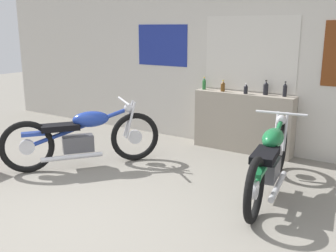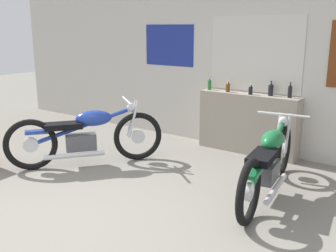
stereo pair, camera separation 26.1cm
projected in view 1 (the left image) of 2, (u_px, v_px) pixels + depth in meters
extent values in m
plane|color=gray|center=(71.00, 224.00, 3.91)|extent=(24.00, 24.00, 0.00)
cube|color=beige|center=(221.00, 60.00, 6.30)|extent=(10.00, 0.06, 2.80)
cube|color=silver|center=(250.00, 54.00, 5.99)|extent=(1.41, 0.01, 1.07)
cube|color=beige|center=(250.00, 54.00, 5.98)|extent=(1.47, 0.01, 1.13)
cube|color=navy|center=(162.00, 45.00, 6.81)|extent=(1.00, 0.01, 0.70)
cube|color=gray|center=(243.00, 122.00, 6.12)|extent=(1.57, 0.28, 0.92)
cylinder|color=#23662D|center=(204.00, 85.00, 6.36)|extent=(0.06, 0.06, 0.15)
cone|color=#23662D|center=(204.00, 79.00, 6.33)|extent=(0.05, 0.05, 0.04)
cylinder|color=gold|center=(204.00, 77.00, 6.33)|extent=(0.02, 0.02, 0.02)
cylinder|color=#5B3814|center=(223.00, 87.00, 6.16)|extent=(0.07, 0.07, 0.13)
cone|color=#5B3814|center=(223.00, 82.00, 6.14)|extent=(0.06, 0.06, 0.04)
cylinder|color=gold|center=(223.00, 81.00, 6.13)|extent=(0.03, 0.03, 0.01)
cylinder|color=black|center=(246.00, 90.00, 5.94)|extent=(0.06, 0.06, 0.12)
cone|color=black|center=(246.00, 85.00, 5.92)|extent=(0.05, 0.05, 0.03)
cylinder|color=silver|center=(246.00, 84.00, 5.91)|extent=(0.02, 0.02, 0.01)
cylinder|color=black|center=(266.00, 90.00, 5.85)|extent=(0.07, 0.07, 0.16)
cone|color=black|center=(266.00, 83.00, 5.82)|extent=(0.06, 0.06, 0.04)
cylinder|color=black|center=(266.00, 81.00, 5.82)|extent=(0.03, 0.03, 0.02)
cylinder|color=black|center=(285.00, 91.00, 5.69)|extent=(0.06, 0.06, 0.16)
cone|color=black|center=(285.00, 84.00, 5.67)|extent=(0.05, 0.05, 0.04)
cylinder|color=black|center=(286.00, 82.00, 5.66)|extent=(0.02, 0.02, 0.02)
torus|color=black|center=(135.00, 137.00, 5.71)|extent=(0.50, 0.62, 0.71)
cylinder|color=silver|center=(135.00, 137.00, 5.71)|extent=(0.17, 0.20, 0.20)
torus|color=black|center=(27.00, 147.00, 5.22)|extent=(0.50, 0.62, 0.71)
cylinder|color=silver|center=(27.00, 147.00, 5.22)|extent=(0.17, 0.20, 0.20)
cube|color=#4C4C51|center=(78.00, 143.00, 5.44)|extent=(0.43, 0.46, 0.22)
cylinder|color=navy|center=(77.00, 128.00, 5.39)|extent=(0.87, 1.11, 0.46)
ellipsoid|color=navy|center=(91.00, 119.00, 5.43)|extent=(0.50, 0.55, 0.22)
cube|color=black|center=(60.00, 127.00, 5.31)|extent=(0.50, 0.55, 0.08)
cube|color=navy|center=(33.00, 134.00, 5.21)|extent=(0.29, 0.32, 0.04)
cylinder|color=silver|center=(129.00, 118.00, 5.67)|extent=(0.14, 0.16, 0.53)
cylinder|color=silver|center=(131.00, 120.00, 5.56)|extent=(0.14, 0.16, 0.53)
cylinder|color=silver|center=(124.00, 101.00, 5.53)|extent=(0.53, 0.41, 0.03)
sphere|color=silver|center=(128.00, 108.00, 5.57)|extent=(0.13, 0.13, 0.13)
cylinder|color=silver|center=(72.00, 157.00, 5.32)|extent=(0.55, 0.69, 0.06)
torus|color=black|center=(280.00, 148.00, 5.23)|extent=(0.17, 0.68, 0.68)
cylinder|color=silver|center=(280.00, 148.00, 5.23)|extent=(0.08, 0.20, 0.19)
torus|color=black|center=(254.00, 190.00, 3.89)|extent=(0.17, 0.68, 0.68)
cylinder|color=silver|center=(254.00, 190.00, 3.89)|extent=(0.08, 0.20, 0.19)
cube|color=#4C4C51|center=(268.00, 169.00, 4.50)|extent=(0.28, 0.45, 0.21)
cylinder|color=#196B38|center=(269.00, 152.00, 4.45)|extent=(0.25, 1.38, 0.43)
ellipsoid|color=#196B38|center=(273.00, 138.00, 4.60)|extent=(0.31, 0.55, 0.22)
cube|color=black|center=(265.00, 155.00, 4.24)|extent=(0.31, 0.55, 0.08)
cube|color=#196B38|center=(257.00, 171.00, 3.93)|extent=(0.18, 0.32, 0.04)
cylinder|color=silver|center=(276.00, 131.00, 5.13)|extent=(0.06, 0.18, 0.50)
cylinder|color=silver|center=(285.00, 132.00, 5.08)|extent=(0.06, 0.18, 0.50)
cylinder|color=silver|center=(281.00, 113.00, 4.97)|extent=(0.64, 0.12, 0.03)
sphere|color=silver|center=(281.00, 120.00, 5.05)|extent=(0.13, 0.13, 0.13)
cylinder|color=silver|center=(278.00, 186.00, 4.38)|extent=(0.18, 0.84, 0.06)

